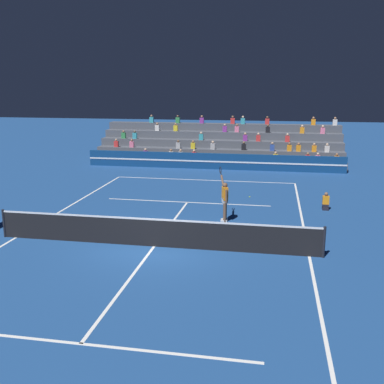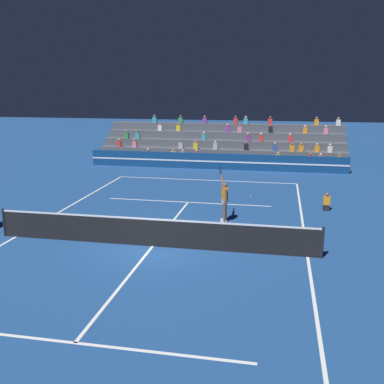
# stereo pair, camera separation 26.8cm
# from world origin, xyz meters

# --- Properties ---
(ground_plane) EXTENTS (120.00, 120.00, 0.00)m
(ground_plane) POSITION_xyz_m (0.00, 0.00, 0.00)
(ground_plane) COLOR navy
(court_lines) EXTENTS (11.10, 23.90, 0.01)m
(court_lines) POSITION_xyz_m (0.00, 0.00, 0.00)
(court_lines) COLOR white
(court_lines) RESTS_ON ground
(tennis_net) EXTENTS (12.00, 0.10, 1.10)m
(tennis_net) POSITION_xyz_m (0.00, 0.00, 0.54)
(tennis_net) COLOR black
(tennis_net) RESTS_ON ground
(sponsor_banner_wall) EXTENTS (18.00, 0.26, 1.10)m
(sponsor_banner_wall) POSITION_xyz_m (0.00, 15.74, 0.55)
(sponsor_banner_wall) COLOR navy
(sponsor_banner_wall) RESTS_ON ground
(bleacher_stand) EXTENTS (18.38, 4.75, 3.38)m
(bleacher_stand) POSITION_xyz_m (0.01, 19.54, 1.02)
(bleacher_stand) COLOR #4C515B
(bleacher_stand) RESTS_ON ground
(ball_kid_courtside) EXTENTS (0.30, 0.36, 0.84)m
(ball_kid_courtside) POSITION_xyz_m (6.67, 6.25, 0.33)
(ball_kid_courtside) COLOR black
(ball_kid_courtside) RESTS_ON ground
(tennis_player) EXTENTS (0.55, 1.25, 2.31)m
(tennis_player) POSITION_xyz_m (2.18, 3.58, 0.98)
(tennis_player) COLOR brown
(tennis_player) RESTS_ON ground
(tennis_ball) EXTENTS (0.07, 0.07, 0.07)m
(tennis_ball) POSITION_xyz_m (3.03, 8.00, 0.03)
(tennis_ball) COLOR #C6DB33
(tennis_ball) RESTS_ON ground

